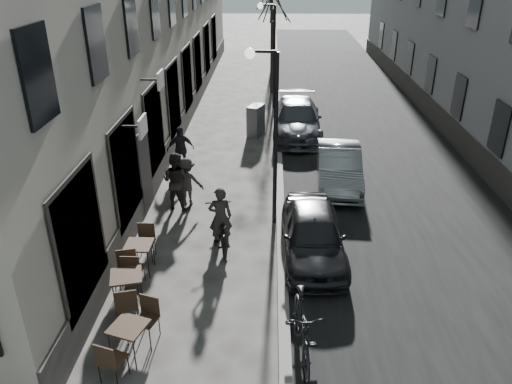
# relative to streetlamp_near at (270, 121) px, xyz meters

# --- Properties ---
(ground) EXTENTS (120.00, 120.00, 0.00)m
(ground) POSITION_rel_streetlamp_near_xyz_m (0.17, -6.00, -3.16)
(ground) COLOR #3A3735
(ground) RESTS_ON ground
(road) EXTENTS (7.30, 60.00, 0.00)m
(road) POSITION_rel_streetlamp_near_xyz_m (4.02, 10.00, -3.16)
(road) COLOR black
(road) RESTS_ON ground
(kerb) EXTENTS (0.25, 60.00, 0.12)m
(kerb) POSITION_rel_streetlamp_near_xyz_m (0.37, 10.00, -3.10)
(kerb) COLOR slate
(kerb) RESTS_ON ground
(streetlamp_near) EXTENTS (0.90, 0.28, 5.09)m
(streetlamp_near) POSITION_rel_streetlamp_near_xyz_m (0.00, 0.00, 0.00)
(streetlamp_near) COLOR black
(streetlamp_near) RESTS_ON ground
(streetlamp_far) EXTENTS (0.90, 0.28, 5.09)m
(streetlamp_far) POSITION_rel_streetlamp_near_xyz_m (0.00, 12.00, 0.00)
(streetlamp_far) COLOR black
(streetlamp_far) RESTS_ON ground
(tree_near) EXTENTS (2.40, 2.40, 5.70)m
(tree_near) POSITION_rel_streetlamp_near_xyz_m (0.07, 15.00, 1.50)
(tree_near) COLOR black
(tree_near) RESTS_ON ground
(bistro_set_a) EXTENTS (0.93, 1.66, 0.95)m
(bistro_set_a) POSITION_rel_streetlamp_near_xyz_m (-2.68, -5.59, -2.67)
(bistro_set_a) COLOR black
(bistro_set_a) RESTS_ON ground
(bistro_set_b) EXTENTS (0.87, 1.74, 0.99)m
(bistro_set_b) POSITION_rel_streetlamp_near_xyz_m (-3.15, -3.98, -2.65)
(bistro_set_b) COLOR black
(bistro_set_b) RESTS_ON ground
(bistro_set_c) EXTENTS (0.67, 1.62, 0.96)m
(bistro_set_c) POSITION_rel_streetlamp_near_xyz_m (-3.20, -2.64, -2.67)
(bistro_set_c) COLOR black
(bistro_set_c) RESTS_ON ground
(utility_cabinet) EXTENTS (0.79, 1.02, 1.35)m
(utility_cabinet) POSITION_rel_streetlamp_near_xyz_m (-0.61, 7.71, -2.48)
(utility_cabinet) COLOR slate
(utility_cabinet) RESTS_ON ground
(bicycle) EXTENTS (1.10, 2.14, 1.07)m
(bicycle) POSITION_rel_streetlamp_near_xyz_m (-1.29, -1.33, -2.62)
(bicycle) COLOR black
(bicycle) RESTS_ON ground
(cyclist_rider) EXTENTS (0.71, 0.54, 1.76)m
(cyclist_rider) POSITION_rel_streetlamp_near_xyz_m (-1.29, -1.33, -2.28)
(cyclist_rider) COLOR #282622
(cyclist_rider) RESTS_ON ground
(pedestrian_near) EXTENTS (1.07, 0.95, 1.84)m
(pedestrian_near) POSITION_rel_streetlamp_near_xyz_m (-2.88, 0.88, -2.24)
(pedestrian_near) COLOR black
(pedestrian_near) RESTS_ON ground
(pedestrian_mid) EXTENTS (1.02, 0.59, 1.58)m
(pedestrian_mid) POSITION_rel_streetlamp_near_xyz_m (-2.57, 1.10, -2.37)
(pedestrian_mid) COLOR #2C2927
(pedestrian_mid) RESTS_ON ground
(pedestrian_far) EXTENTS (1.08, 0.75, 1.70)m
(pedestrian_far) POSITION_rel_streetlamp_near_xyz_m (-3.21, 3.75, -2.31)
(pedestrian_far) COLOR black
(pedestrian_far) RESTS_ON ground
(car_near) EXTENTS (1.67, 3.99, 1.35)m
(car_near) POSITION_rel_streetlamp_near_xyz_m (1.17, -1.79, -2.49)
(car_near) COLOR black
(car_near) RESTS_ON ground
(car_mid) EXTENTS (1.70, 4.18, 1.35)m
(car_mid) POSITION_rel_streetlamp_near_xyz_m (2.38, 2.73, -2.49)
(car_mid) COLOR gray
(car_mid) RESTS_ON ground
(car_far) EXTENTS (2.14, 5.08, 1.46)m
(car_far) POSITION_rel_streetlamp_near_xyz_m (1.17, 7.80, -2.43)
(car_far) COLOR #3D4049
(car_far) RESTS_ON ground
(moped) EXTENTS (0.79, 2.29, 1.35)m
(moped) POSITION_rel_streetlamp_near_xyz_m (0.69, -5.39, -2.48)
(moped) COLOR black
(moped) RESTS_ON ground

